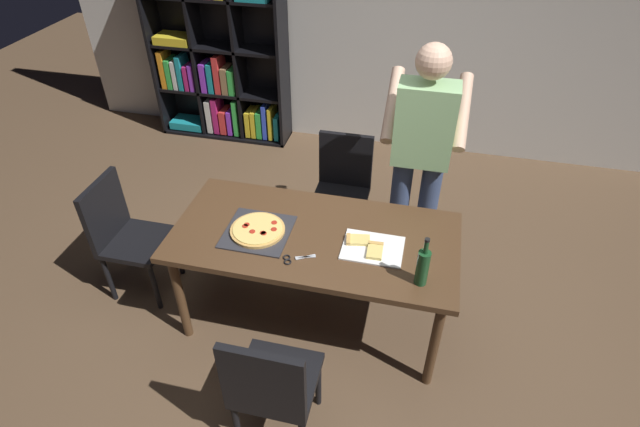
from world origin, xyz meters
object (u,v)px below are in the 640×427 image
Objects in this scene: dining_table at (314,243)px; chair_left_end at (124,231)px; bookshelf at (215,51)px; wine_bottle at (423,267)px; chair_near_camera at (271,385)px; chair_far_side at (343,184)px; kitchen_scissors at (294,259)px; person_serving_pizza at (421,154)px; pepperoni_pizza_on_tray at (258,230)px.

chair_left_end is at bearing 180.00° from dining_table.
bookshelf is 6.17× the size of wine_bottle.
wine_bottle reaches higher than chair_near_camera.
chair_far_side is 2.85× the size of wine_bottle.
kitchen_scissors is at bearing -93.03° from chair_far_side.
chair_left_end is 0.46× the size of bookshelf.
person_serving_pizza is (0.57, -0.22, 0.49)m from chair_far_side.
chair_near_camera and chair_far_side have the same top height.
kitchen_scissors is at bearing -10.64° from chair_left_end.
chair_far_side is 1.40m from wine_bottle.
person_serving_pizza is 5.54× the size of wine_bottle.
chair_left_end is at bearing 172.67° from wine_bottle.
dining_table is 0.36m from pepperoni_pizza_on_tray.
person_serving_pizza is at bearing 39.72° from pepperoni_pizza_on_tray.
chair_far_side is at bearing 70.53° from pepperoni_pizza_on_tray.
dining_table is at bearing 158.54° from wine_bottle.
chair_near_camera reaches higher than kitchen_scissors.
kitchen_scissors is (1.31, -0.25, 0.24)m from chair_left_end.
person_serving_pizza is at bearing 95.93° from wine_bottle.
person_serving_pizza reaches higher than chair_far_side.
dining_table is 2.89m from bookshelf.
person_serving_pizza is at bearing 19.81° from chair_left_end.
chair_near_camera and chair_left_end have the same top height.
chair_near_camera is 2.26× the size of pepperoni_pizza_on_tray.
person_serving_pizza reaches higher than wine_bottle.
wine_bottle is (0.66, -1.18, 0.36)m from chair_far_side.
bookshelf reaches higher than dining_table.
chair_far_side is 1.65m from chair_left_end.
dining_table is 1.01× the size of person_serving_pizza.
wine_bottle is (0.66, -0.26, 0.19)m from dining_table.
person_serving_pizza is 1.16m from kitchen_scissors.
wine_bottle reaches higher than dining_table.
chair_near_camera is 0.46× the size of bookshelf.
wine_bottle is (0.66, 0.65, 0.36)m from chair_near_camera.
chair_left_end is 4.58× the size of kitchen_scissors.
kitchen_scissors is at bearing -59.19° from bookshelf.
bookshelf is at bearing 96.22° from chair_left_end.
chair_near_camera is 2.85× the size of wine_bottle.
bookshelf is at bearing 124.36° from dining_table.
chair_near_camera is 3.70m from bookshelf.
chair_left_end is 2.08m from wine_bottle.
chair_left_end is 1.35m from kitchen_scissors.
chair_left_end is 2.43m from bookshelf.
chair_near_camera is at bearing -33.83° from chair_left_end.
kitchen_scissors is at bearing -104.09° from dining_table.
wine_bottle is 0.74m from kitchen_scissors.
pepperoni_pizza_on_tray is (-0.91, -0.76, -0.23)m from person_serving_pizza.
pepperoni_pizza_on_tray is at bearing -109.47° from chair_far_side.
chair_near_camera is at bearing -63.73° from bookshelf.
bookshelf is 9.92× the size of kitchen_scissors.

